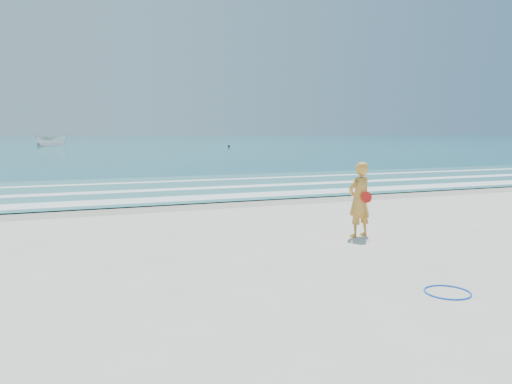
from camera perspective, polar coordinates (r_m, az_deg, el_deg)
name	(u,v)px	position (r m, az deg, el deg)	size (l,w,h in m)	color
ground	(342,274)	(9.07, 9.76, -9.19)	(400.00, 400.00, 0.00)	silver
wet_sand	(207,204)	(17.26, -5.67, -1.36)	(400.00, 2.40, 0.00)	#B2A893
ocean	(87,142)	(112.59, -18.79, 5.44)	(400.00, 190.00, 0.04)	#19727F
shallow	(176,187)	(22.07, -9.11, 0.54)	(400.00, 10.00, 0.01)	#59B7AD
foam_near	(197,198)	(18.49, -6.74, -0.65)	(400.00, 1.40, 0.01)	white
foam_mid	(180,189)	(21.29, -8.67, 0.34)	(400.00, 0.90, 0.01)	white
foam_far	(165,182)	(24.51, -10.32, 1.18)	(400.00, 0.60, 0.01)	white
hoop	(447,292)	(8.49, 21.04, -10.63)	(0.72, 0.72, 0.03)	#0E5AFF
boat	(52,140)	(82.28, -22.33, 5.49)	(1.84, 4.88, 1.89)	silver
buoy	(229,146)	(73.01, -3.12, 5.26)	(0.34, 0.34, 0.34)	black
woman	(359,200)	(12.07, 11.73, -0.85)	(0.73, 0.56, 1.78)	orange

